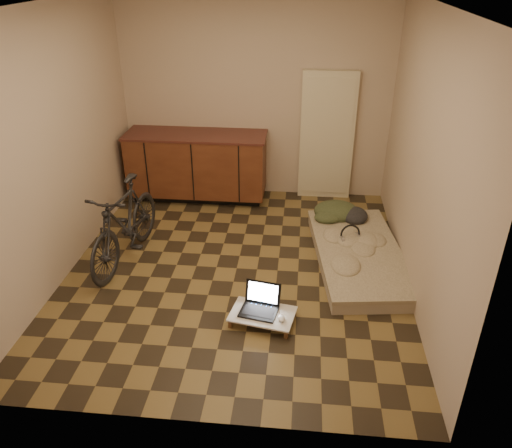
# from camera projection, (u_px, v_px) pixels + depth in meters

# --- Properties ---
(room_shell) EXTENTS (3.50, 4.00, 2.60)m
(room_shell) POSITION_uv_depth(u_px,v_px,m) (234.00, 153.00, 4.71)
(room_shell) COLOR brown
(room_shell) RESTS_ON ground
(cabinets) EXTENTS (1.84, 0.62, 0.91)m
(cabinets) POSITION_uv_depth(u_px,v_px,m) (197.00, 166.00, 6.66)
(cabinets) COLOR black
(cabinets) RESTS_ON ground
(appliance_panel) EXTENTS (0.70, 0.10, 1.70)m
(appliance_panel) POSITION_uv_depth(u_px,v_px,m) (327.00, 137.00, 6.54)
(appliance_panel) COLOR beige
(appliance_panel) RESTS_ON ground
(bicycle) EXTENTS (0.65, 1.57, 0.99)m
(bicycle) POSITION_uv_depth(u_px,v_px,m) (124.00, 219.00, 5.26)
(bicycle) COLOR black
(bicycle) RESTS_ON ground
(futon) EXTENTS (1.11, 1.95, 0.16)m
(futon) POSITION_uv_depth(u_px,v_px,m) (358.00, 255.00, 5.41)
(futon) COLOR #AE9F8B
(futon) RESTS_ON ground
(clothing_pile) EXTENTS (0.63, 0.54, 0.23)m
(clothing_pile) POSITION_uv_depth(u_px,v_px,m) (341.00, 207.00, 6.00)
(clothing_pile) COLOR #353F24
(clothing_pile) RESTS_ON futon
(headphones) EXTENTS (0.32, 0.30, 0.17)m
(headphones) POSITION_uv_depth(u_px,v_px,m) (350.00, 234.00, 5.49)
(headphones) COLOR black
(headphones) RESTS_ON futon
(lap_desk) EXTENTS (0.63, 0.47, 0.10)m
(lap_desk) POSITION_uv_depth(u_px,v_px,m) (263.00, 314.00, 4.52)
(lap_desk) COLOR brown
(lap_desk) RESTS_ON ground
(laptop) EXTENTS (0.38, 0.35, 0.23)m
(laptop) POSITION_uv_depth(u_px,v_px,m) (260.00, 305.00, 4.54)
(laptop) COLOR black
(laptop) RESTS_ON lap_desk
(mouse) EXTENTS (0.08, 0.11, 0.04)m
(mouse) POSITION_uv_depth(u_px,v_px,m) (281.00, 318.00, 4.42)
(mouse) COLOR white
(mouse) RESTS_ON lap_desk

